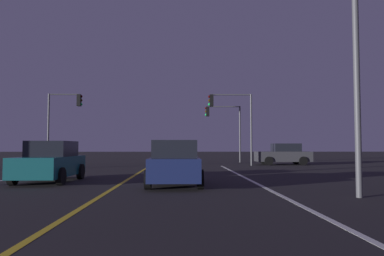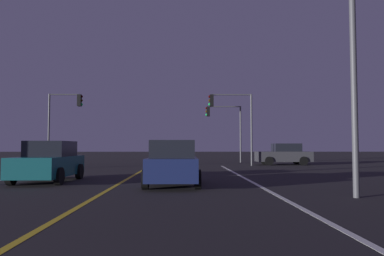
{
  "view_description": "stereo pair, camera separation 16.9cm",
  "coord_description": "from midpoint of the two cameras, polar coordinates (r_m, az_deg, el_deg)",
  "views": [
    {
      "loc": [
        2.41,
        -0.65,
        1.48
      ],
      "look_at": [
        3.12,
        25.5,
        2.79
      ],
      "focal_mm": 34.29,
      "sensor_mm": 36.0,
      "label": 1
    },
    {
      "loc": [
        2.58,
        -0.65,
        1.48
      ],
      "look_at": [
        3.12,
        25.5,
        2.79
      ],
      "focal_mm": 34.29,
      "sensor_mm": 36.0,
      "label": 2
    }
  ],
  "objects": [
    {
      "name": "lane_edge_right",
      "position": [
        11.52,
        13.53,
        -10.14
      ],
      "size": [
        0.16,
        32.82,
        0.01
      ],
      "primitive_type": "cube",
      "color": "silver",
      "rests_on": "ground"
    },
    {
      "name": "lane_center_divider",
      "position": [
        11.43,
        -14.01,
        -10.19
      ],
      "size": [
        0.16,
        32.82,
        0.01
      ],
      "primitive_type": "cube",
      "color": "gold",
      "rests_on": "ground"
    },
    {
      "name": "car_crossing_side",
      "position": [
        30.36,
        14.27,
        -4.01
      ],
      "size": [
        4.3,
        2.02,
        1.7
      ],
      "rotation": [
        0.0,
        0.0,
        3.14
      ],
      "color": "black",
      "rests_on": "ground"
    },
    {
      "name": "car_lead_same_lane",
      "position": [
        13.98,
        -2.65,
        -5.55
      ],
      "size": [
        2.02,
        4.3,
        1.7
      ],
      "rotation": [
        0.0,
        0.0,
        1.57
      ],
      "color": "black",
      "rests_on": "ground"
    },
    {
      "name": "car_oncoming",
      "position": [
        16.45,
        -21.06,
        -4.96
      ],
      "size": [
        2.02,
        4.3,
        1.7
      ],
      "rotation": [
        0.0,
        0.0,
        -1.57
      ],
      "color": "black",
      "rests_on": "ground"
    },
    {
      "name": "traffic_light_near_right",
      "position": [
        28.33,
        6.22,
        2.46
      ],
      "size": [
        3.39,
        0.36,
        5.5
      ],
      "rotation": [
        0.0,
        0.0,
        3.14
      ],
      "color": "#4C4C51",
      "rests_on": "ground"
    },
    {
      "name": "traffic_light_near_left",
      "position": [
        29.51,
        -19.02,
        2.27
      ],
      "size": [
        2.61,
        0.36,
        5.48
      ],
      "color": "#4C4C51",
      "rests_on": "ground"
    },
    {
      "name": "traffic_light_far_right",
      "position": [
        33.76,
        5.04,
        1.21
      ],
      "size": [
        3.29,
        0.36,
        5.18
      ],
      "rotation": [
        0.0,
        0.0,
        3.14
      ],
      "color": "#4C4C51",
      "rests_on": "ground"
    },
    {
      "name": "street_lamp_right_near",
      "position": [
        12.04,
        21.68,
        15.73
      ],
      "size": [
        2.4,
        0.44,
        8.34
      ],
      "rotation": [
        0.0,
        0.0,
        3.14
      ],
      "color": "#4C4C51",
      "rests_on": "ground"
    }
  ]
}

